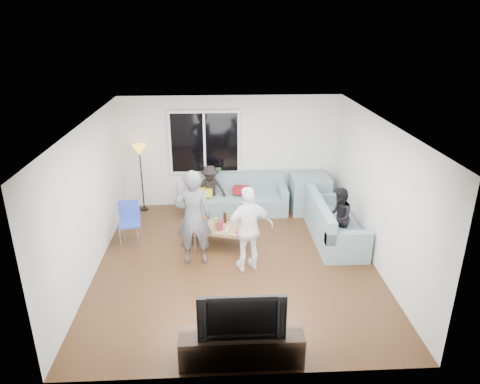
{
  "coord_description": "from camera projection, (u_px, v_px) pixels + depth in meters",
  "views": [
    {
      "loc": [
        -0.3,
        -7.01,
        4.17
      ],
      "look_at": [
        0.1,
        0.6,
        1.15
      ],
      "focal_mm": 32.77,
      "sensor_mm": 36.0,
      "label": 1
    }
  ],
  "objects": [
    {
      "name": "television",
      "position": [
        241.0,
        313.0,
        5.46
      ],
      "size": [
        1.1,
        0.14,
        0.63
      ],
      "primitive_type": "imported",
      "color": "black",
      "rests_on": "tv_console"
    },
    {
      "name": "cushion_yellow",
      "position": [
        204.0,
        192.0,
        9.93
      ],
      "size": [
        0.4,
        0.34,
        0.14
      ],
      "primitive_type": "cube",
      "rotation": [
        0.0,
        0.0,
        -0.05
      ],
      "color": "yellow",
      "rests_on": "sofa_back_section"
    },
    {
      "name": "cushion_red",
      "position": [
        241.0,
        190.0,
        10.04
      ],
      "size": [
        0.41,
        0.37,
        0.13
      ],
      "primitive_type": "cube",
      "rotation": [
        0.0,
        0.0,
        -0.21
      ],
      "color": "maroon",
      "rests_on": "sofa_back_section"
    },
    {
      "name": "window_glass",
      "position": [
        205.0,
        143.0,
        9.92
      ],
      "size": [
        1.5,
        0.02,
        1.35
      ],
      "primitive_type": "cube",
      "color": "black",
      "rests_on": "window_frame"
    },
    {
      "name": "wall_right",
      "position": [
        379.0,
        194.0,
        7.7
      ],
      "size": [
        0.04,
        5.5,
        2.6
      ],
      "primitive_type": "cube",
      "color": "silver",
      "rests_on": "ground"
    },
    {
      "name": "bottle_a",
      "position": [
        204.0,
        221.0,
        8.52
      ],
      "size": [
        0.07,
        0.07,
        0.2
      ],
      "primitive_type": "cylinder",
      "color": "#F4510E",
      "rests_on": "coffee_table"
    },
    {
      "name": "bottle_b",
      "position": [
        216.0,
        224.0,
        8.35
      ],
      "size": [
        0.08,
        0.08,
        0.25
      ],
      "primitive_type": "cylinder",
      "color": "#469F1C",
      "rests_on": "coffee_table"
    },
    {
      "name": "floor",
      "position": [
        236.0,
        263.0,
        8.06
      ],
      "size": [
        5.0,
        5.5,
        0.04
      ],
      "primitive_type": "cube",
      "color": "#56351C",
      "rests_on": "ground"
    },
    {
      "name": "potted_plant",
      "position": [
        217.0,
        174.0,
        10.17
      ],
      "size": [
        0.25,
        0.22,
        0.38
      ],
      "primitive_type": "imported",
      "rotation": [
        0.0,
        0.0,
        -0.32
      ],
      "color": "#2A692E",
      "rests_on": "radiator"
    },
    {
      "name": "wall_back",
      "position": [
        231.0,
        152.0,
        10.15
      ],
      "size": [
        5.0,
        0.04,
        2.6
      ],
      "primitive_type": "cube",
      "color": "silver",
      "rests_on": "ground"
    },
    {
      "name": "player_right",
      "position": [
        249.0,
        229.0,
        7.59
      ],
      "size": [
        0.98,
        0.63,
        1.55
      ],
      "primitive_type": "imported",
      "rotation": [
        0.0,
        0.0,
        3.44
      ],
      "color": "white",
      "rests_on": "floor"
    },
    {
      "name": "window_frame",
      "position": [
        205.0,
        142.0,
        9.95
      ],
      "size": [
        1.62,
        0.06,
        1.47
      ],
      "primitive_type": "cube",
      "color": "white",
      "rests_on": "wall_back"
    },
    {
      "name": "sofa_corner",
      "position": [
        309.0,
        193.0,
        10.09
      ],
      "size": [
        0.85,
        0.85,
        0.85
      ],
      "primitive_type": "cube",
      "color": "gray",
      "rests_on": "floor"
    },
    {
      "name": "wall_left",
      "position": [
        88.0,
        200.0,
        7.46
      ],
      "size": [
        0.04,
        5.5,
        2.6
      ],
      "primitive_type": "cube",
      "color": "silver",
      "rests_on": "ground"
    },
    {
      "name": "ceiling",
      "position": [
        236.0,
        122.0,
        7.09
      ],
      "size": [
        5.0,
        5.5,
        0.04
      ],
      "primitive_type": "cube",
      "color": "white",
      "rests_on": "ground"
    },
    {
      "name": "vase",
      "position": [
        191.0,
        178.0,
        10.18
      ],
      "size": [
        0.17,
        0.17,
        0.18
      ],
      "primitive_type": "imported",
      "rotation": [
        0.0,
        0.0,
        0.0
      ],
      "color": "white",
      "rests_on": "radiator"
    },
    {
      "name": "window_mullion",
      "position": [
        204.0,
        143.0,
        9.91
      ],
      "size": [
        0.05,
        0.03,
        1.35
      ],
      "primitive_type": "cube",
      "color": "white",
      "rests_on": "window_frame"
    },
    {
      "name": "wall_front",
      "position": [
        247.0,
        288.0,
        5.01
      ],
      "size": [
        5.0,
        0.04,
        2.6
      ],
      "primitive_type": "cube",
      "color": "silver",
      "rests_on": "ground"
    },
    {
      "name": "spectator_back",
      "position": [
        210.0,
        189.0,
        9.96
      ],
      "size": [
        0.77,
        0.5,
        1.12
      ],
      "primitive_type": "imported",
      "rotation": [
        0.0,
        0.0,
        -0.11
      ],
      "color": "black",
      "rests_on": "floor"
    },
    {
      "name": "radiator",
      "position": [
        206.0,
        194.0,
        10.37
      ],
      "size": [
        1.3,
        0.12,
        0.62
      ],
      "primitive_type": "cube",
      "color": "silver",
      "rests_on": "floor"
    },
    {
      "name": "player_left",
      "position": [
        193.0,
        218.0,
        7.75
      ],
      "size": [
        0.66,
        0.44,
        1.78
      ],
      "primitive_type": "imported",
      "rotation": [
        0.0,
        0.0,
        3.17
      ],
      "color": "#4D4E52",
      "rests_on": "floor"
    },
    {
      "name": "pitcher",
      "position": [
        219.0,
        225.0,
        8.4
      ],
      "size": [
        0.17,
        0.17,
        0.17
      ],
      "primitive_type": "cylinder",
      "color": "maroon",
      "rests_on": "coffee_table"
    },
    {
      "name": "floor_lamp",
      "position": [
        142.0,
        178.0,
        9.99
      ],
      "size": [
        0.32,
        0.32,
        1.56
      ],
      "primitive_type": null,
      "color": "gold",
      "rests_on": "floor"
    },
    {
      "name": "coffee_table",
      "position": [
        221.0,
        236.0,
        8.58
      ],
      "size": [
        1.23,
        0.9,
        0.4
      ],
      "primitive_type": "cube",
      "rotation": [
        0.0,
        0.0,
        -0.3
      ],
      "color": "olive",
      "rests_on": "floor"
    },
    {
      "name": "spectator_right",
      "position": [
        339.0,
        217.0,
        8.48
      ],
      "size": [
        0.55,
        0.65,
        1.18
      ],
      "primitive_type": "imported",
      "rotation": [
        0.0,
        0.0,
        -1.78
      ],
      "color": "black",
      "rests_on": "floor"
    },
    {
      "name": "sofa_back_section",
      "position": [
        236.0,
        195.0,
        10.01
      ],
      "size": [
        2.3,
        0.85,
        0.85
      ],
      "primitive_type": null,
      "color": "gray",
      "rests_on": "floor"
    },
    {
      "name": "tv_console",
      "position": [
        241.0,
        347.0,
        5.65
      ],
      "size": [
        1.6,
        0.4,
        0.44
      ],
      "primitive_type": "cube",
      "color": "#37271B",
      "rests_on": "floor"
    },
    {
      "name": "sofa_right_section",
      "position": [
        336.0,
        220.0,
        8.73
      ],
      "size": [
        2.0,
        0.85,
        0.85
      ],
      "primitive_type": null,
      "rotation": [
        0.0,
        0.0,
        1.57
      ],
      "color": "gray",
      "rests_on": "floor"
    },
    {
      "name": "side_chair",
      "position": [
        130.0,
        224.0,
        8.56
      ],
      "size": [
        0.45,
        0.45,
        0.86
      ],
      "primitive_type": null,
      "rotation": [
        0.0,
        0.0,
        0.14
      ],
      "color": "#2A45B8",
      "rests_on": "floor"
    },
    {
      "name": "bottle_c",
      "position": [
        225.0,
        218.0,
        8.65
      ],
      "size": [
        0.07,
        0.07,
        0.21
      ],
      "primitive_type": "cylinder",
      "color": "black",
      "rests_on": "coffee_table"
    }
  ]
}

